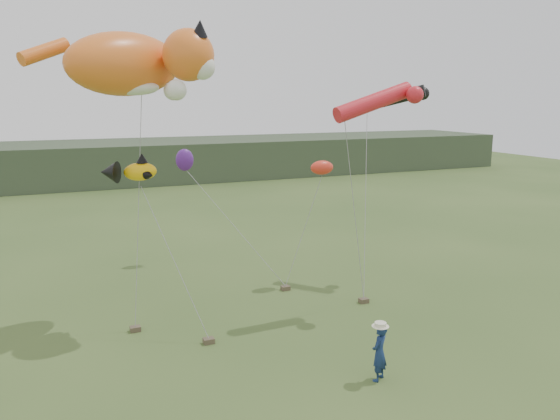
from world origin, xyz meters
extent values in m
plane|color=#385123|center=(0.00, 0.00, 0.00)|extent=(120.00, 120.00, 0.00)
cube|color=#2D3D28|center=(0.00, 45.00, 2.00)|extent=(90.00, 12.00, 4.00)
imported|color=navy|center=(2.17, -1.02, 0.89)|extent=(0.77, 0.71, 1.78)
cube|color=brown|center=(-4.14, 5.51, 0.10)|extent=(0.37, 0.30, 0.19)
cube|color=brown|center=(-1.92, 3.46, 0.10)|extent=(0.37, 0.30, 0.19)
cube|color=brown|center=(5.15, 4.68, 0.10)|extent=(0.37, 0.30, 0.19)
cube|color=brown|center=(2.74, 7.39, 0.10)|extent=(0.37, 0.30, 0.19)
ellipsoid|color=orange|center=(-3.79, 6.76, 9.64)|extent=(5.40, 4.56, 2.42)
sphere|color=orange|center=(-1.75, 5.74, 9.94)|extent=(1.84, 1.84, 1.84)
cone|color=black|center=(-1.45, 5.23, 10.81)|extent=(0.57, 0.70, 0.69)
cone|color=black|center=(-1.24, 6.25, 10.81)|extent=(0.57, 0.66, 0.65)
sphere|color=white|center=(-1.35, 5.43, 9.53)|extent=(0.92, 0.92, 0.92)
ellipsoid|color=white|center=(-3.59, 6.45, 8.82)|extent=(1.79, 0.90, 0.56)
sphere|color=white|center=(-2.37, 5.13, 8.72)|extent=(0.71, 0.71, 0.71)
sphere|color=white|center=(-2.16, 6.55, 8.72)|extent=(0.71, 0.71, 0.71)
cylinder|color=orange|center=(-6.44, 7.57, 10.04)|extent=(1.90, 1.39, 1.11)
ellipsoid|color=#FFBB0B|center=(-3.59, 6.02, 5.85)|extent=(1.38, 1.08, 0.77)
cone|color=black|center=(-4.65, 6.29, 5.85)|extent=(0.92, 0.99, 0.79)
cone|color=black|center=(-3.50, 6.02, 6.33)|extent=(0.44, 0.44, 0.35)
cone|color=black|center=(-3.33, 5.58, 5.76)|extent=(0.47, 0.49, 0.35)
cone|color=black|center=(-3.33, 6.46, 5.76)|extent=(0.47, 0.49, 0.35)
cylinder|color=black|center=(8.23, 7.72, 8.41)|extent=(2.61, 2.52, 1.29)
sphere|color=black|center=(9.60, 7.24, 8.66)|extent=(0.60, 0.60, 0.60)
cylinder|color=red|center=(5.05, 4.29, 8.30)|extent=(3.40, 0.75, 1.57)
sphere|color=red|center=(6.56, 3.75, 8.57)|extent=(0.67, 0.67, 0.67)
ellipsoid|color=red|center=(4.76, 7.93, 5.37)|extent=(1.10, 0.64, 0.64)
ellipsoid|color=#511C80|center=(-0.16, 13.73, 5.34)|extent=(0.93, 0.62, 1.14)
camera|label=1|loc=(-6.58, -13.91, 8.43)|focal=35.00mm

